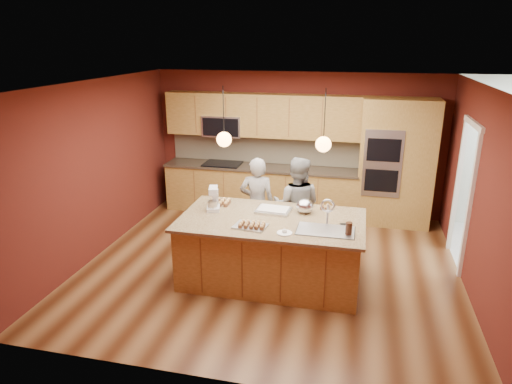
% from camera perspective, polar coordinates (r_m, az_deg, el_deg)
% --- Properties ---
extents(floor, '(5.50, 5.50, 0.00)m').
position_cam_1_polar(floor, '(7.00, 1.80, -9.24)').
color(floor, '#452310').
rests_on(floor, ground).
extents(ceiling, '(5.50, 5.50, 0.00)m').
position_cam_1_polar(ceiling, '(6.21, 2.06, 13.36)').
color(ceiling, silver).
rests_on(ceiling, ground).
extents(wall_back, '(5.50, 0.00, 5.50)m').
position_cam_1_polar(wall_back, '(8.87, 5.08, 6.05)').
color(wall_back, '#501913').
rests_on(wall_back, ground).
extents(wall_front, '(5.50, 0.00, 5.50)m').
position_cam_1_polar(wall_front, '(4.23, -4.75, -8.46)').
color(wall_front, '#501913').
rests_on(wall_front, ground).
extents(wall_left, '(0.00, 5.00, 5.00)m').
position_cam_1_polar(wall_left, '(7.49, -19.23, 2.71)').
color(wall_left, '#501913').
rests_on(wall_left, ground).
extents(wall_right, '(0.00, 5.00, 5.00)m').
position_cam_1_polar(wall_right, '(6.56, 26.20, -0.36)').
color(wall_right, '#501913').
rests_on(wall_right, ground).
extents(cabinet_run, '(3.74, 0.64, 2.30)m').
position_cam_1_polar(cabinet_run, '(8.83, 0.40, 3.62)').
color(cabinet_run, olive).
rests_on(cabinet_run, floor).
extents(oven_column, '(1.30, 0.62, 2.30)m').
position_cam_1_polar(oven_column, '(8.56, 17.08, 3.46)').
color(oven_column, olive).
rests_on(oven_column, floor).
extents(doorway_trim, '(0.08, 1.11, 2.20)m').
position_cam_1_polar(doorway_trim, '(7.39, 24.45, -0.59)').
color(doorway_trim, white).
rests_on(doorway_trim, wall_right).
extents(pendant_left, '(0.20, 0.20, 0.80)m').
position_cam_1_polar(pendant_left, '(6.10, -4.02, 6.61)').
color(pendant_left, black).
rests_on(pendant_left, ceiling).
extents(pendant_right, '(0.20, 0.20, 0.80)m').
position_cam_1_polar(pendant_right, '(5.86, 8.42, 5.96)').
color(pendant_right, black).
rests_on(pendant_right, ceiling).
extents(island, '(2.52, 1.41, 1.31)m').
position_cam_1_polar(island, '(6.44, 2.05, -7.11)').
color(island, olive).
rests_on(island, floor).
extents(person_left, '(0.59, 0.42, 1.53)m').
position_cam_1_polar(person_left, '(7.28, 0.14, -1.52)').
color(person_left, black).
rests_on(person_left, floor).
extents(person_right, '(0.78, 0.62, 1.57)m').
position_cam_1_polar(person_right, '(7.16, 5.10, -1.75)').
color(person_right, slate).
rests_on(person_right, floor).
extents(stand_mixer, '(0.23, 0.28, 0.34)m').
position_cam_1_polar(stand_mixer, '(6.55, -5.34, -1.03)').
color(stand_mixer, silver).
rests_on(stand_mixer, island).
extents(sheet_cake, '(0.51, 0.39, 0.05)m').
position_cam_1_polar(sheet_cake, '(6.51, 2.19, -2.25)').
color(sheet_cake, silver).
rests_on(sheet_cake, island).
extents(cooling_rack, '(0.46, 0.36, 0.02)m').
position_cam_1_polar(cooling_rack, '(5.99, -0.72, -4.28)').
color(cooling_rack, '#B1B5B9').
rests_on(cooling_rack, island).
extents(mixing_bowl, '(0.25, 0.25, 0.21)m').
position_cam_1_polar(mixing_bowl, '(6.47, 6.11, -1.76)').
color(mixing_bowl, silver).
rests_on(mixing_bowl, island).
extents(plate, '(0.20, 0.20, 0.01)m').
position_cam_1_polar(plate, '(5.80, 3.58, -5.13)').
color(plate, white).
rests_on(plate, island).
extents(tumbler, '(0.08, 0.08, 0.17)m').
position_cam_1_polar(tumbler, '(5.84, 11.52, -4.52)').
color(tumbler, '#321B11').
rests_on(tumbler, island).
extents(phone, '(0.14, 0.09, 0.01)m').
position_cam_1_polar(phone, '(6.17, 11.06, -3.98)').
color(phone, black).
rests_on(phone, island).
extents(cupcakes_left, '(0.25, 0.25, 0.08)m').
position_cam_1_polar(cupcakes_left, '(6.80, -4.28, -1.23)').
color(cupcakes_left, tan).
rests_on(cupcakes_left, island).
extents(cupcakes_rack, '(0.35, 0.21, 0.06)m').
position_cam_1_polar(cupcakes_rack, '(5.93, -0.49, -4.09)').
color(cupcakes_rack, tan).
rests_on(cupcakes_rack, island).
extents(cupcakes_right, '(0.15, 0.15, 0.07)m').
position_cam_1_polar(cupcakes_right, '(6.67, 8.57, -1.83)').
color(cupcakes_right, tan).
rests_on(cupcakes_right, island).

